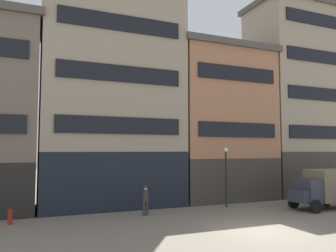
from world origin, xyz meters
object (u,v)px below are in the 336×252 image
(streetlamp_curbside, at_px, (226,168))
(fire_hydrant_curbside, at_px, (10,216))
(delivery_truck_near, at_px, (323,188))
(pedestrian_officer, at_px, (146,199))

(streetlamp_curbside, xyz_separation_m, fire_hydrant_curbside, (-13.57, -0.21, -2.24))
(delivery_truck_near, relative_size, fire_hydrant_curbside, 5.25)
(fire_hydrant_curbside, bearing_deg, pedestrian_officer, -3.11)
(fire_hydrant_curbside, bearing_deg, streetlamp_curbside, 0.88)
(delivery_truck_near, xyz_separation_m, pedestrian_officer, (-11.73, 2.50, -0.44))
(streetlamp_curbside, relative_size, fire_hydrant_curbside, 4.96)
(pedestrian_officer, distance_m, streetlamp_curbside, 6.38)
(streetlamp_curbside, bearing_deg, fire_hydrant_curbside, -179.12)
(pedestrian_officer, bearing_deg, fire_hydrant_curbside, 176.89)
(delivery_truck_near, distance_m, pedestrian_officer, 12.00)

